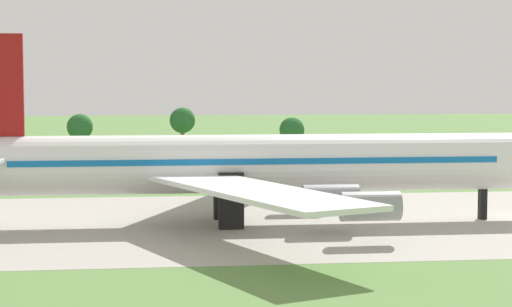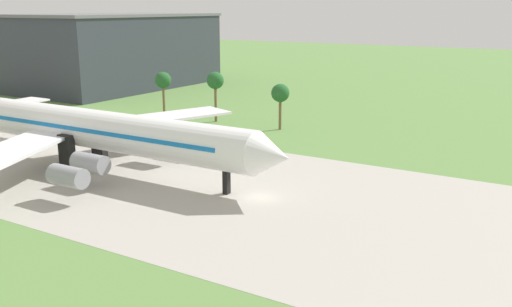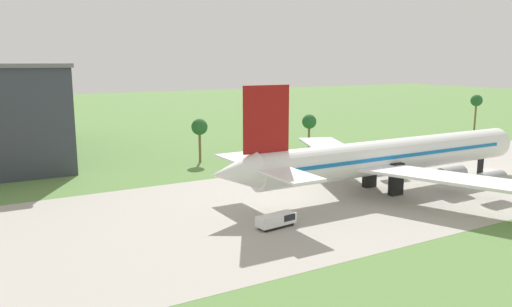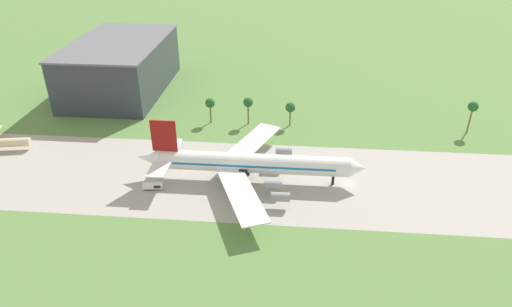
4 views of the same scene
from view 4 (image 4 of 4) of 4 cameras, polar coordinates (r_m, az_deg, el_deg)
The scene contains 6 objects.
ground_plane at distance 138.94m, azimuth 11.32°, elevation -3.67°, with size 600.00×600.00×0.00m, color #5B8442.
taxiway_strip at distance 138.94m, azimuth 11.32°, elevation -3.66°, with size 320.00×44.00×0.02m.
jet_airliner at distance 134.56m, azimuth -0.84°, elevation -1.22°, with size 67.92×58.45×18.77m.
baggage_tug at distance 136.55m, azimuth -12.72°, elevation -3.98°, with size 5.85×2.67×1.82m.
terminal_building at distance 208.60m, azimuth -16.54°, elevation 10.45°, with size 36.72×61.20×21.76m.
palm_tree_row at distance 167.81m, azimuth 6.02°, elevation 6.01°, with size 97.59×3.60×11.93m.
Camera 4 is at (-16.93, -116.04, 74.52)m, focal length 32.00 mm.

